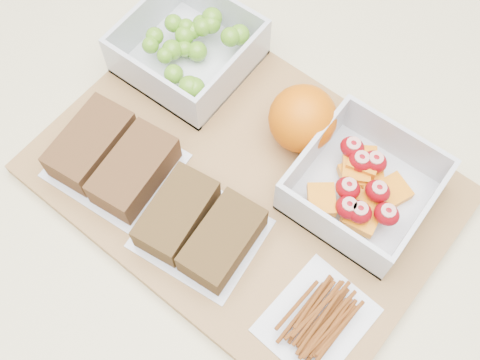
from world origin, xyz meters
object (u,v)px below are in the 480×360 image
Objects in this scene: fruit_container at (362,187)px; sandwich_bag_left at (113,158)px; cutting_board at (244,182)px; sandwich_bag_center at (200,228)px; pretzel_bag at (318,317)px; orange at (303,119)px; grape_container at (191,49)px.

fruit_container reaches higher than sandwich_bag_left.
sandwich_bag_center is (0.00, -0.08, 0.03)m from cutting_board.
pretzel_bag is (0.15, -0.08, 0.02)m from cutting_board.
fruit_container is 0.26m from sandwich_bag_left.
cutting_board is 3.32× the size of sandwich_bag_center.
fruit_container is 0.09m from orange.
fruit_container is at bearing 29.00° from sandwich_bag_left.
fruit_container reaches higher than pretzel_bag.
orange is at bearing 128.95° from pretzel_bag.
cutting_board is 3.20× the size of sandwich_bag_left.
cutting_board is at bearing -102.86° from orange.
orange reaches higher than grape_container.
orange is 0.57× the size of sandwich_bag_center.
orange is 0.20m from pretzel_bag.
cutting_board is 0.17m from grape_container.
sandwich_bag_center is at bearing -128.77° from fruit_container.
sandwich_bag_left is 1.04× the size of sandwich_bag_center.
grape_container is (-0.14, 0.09, 0.03)m from cutting_board.
orange reaches higher than fruit_container.
cutting_board is at bearing -31.49° from grape_container.
pretzel_bag is at bearing -1.87° from sandwich_bag_left.
pretzel_bag is at bearing -30.01° from grape_container.
sandwich_bag_center is 1.16× the size of pretzel_bag.
grape_container is at bearing 97.28° from sandwich_bag_left.
cutting_board is at bearing -152.82° from fruit_container.
sandwich_bag_left is (-0.14, -0.15, -0.02)m from orange.
pretzel_bag is at bearing -0.92° from sandwich_bag_center.
sandwich_bag_left is 0.12m from sandwich_bag_center.
sandwich_bag_left is at bearing -132.61° from orange.
orange is at bearing 79.15° from cutting_board.
grape_container is 1.23× the size of pretzel_bag.
sandwich_bag_center is (0.12, -0.01, -0.00)m from sandwich_bag_left.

